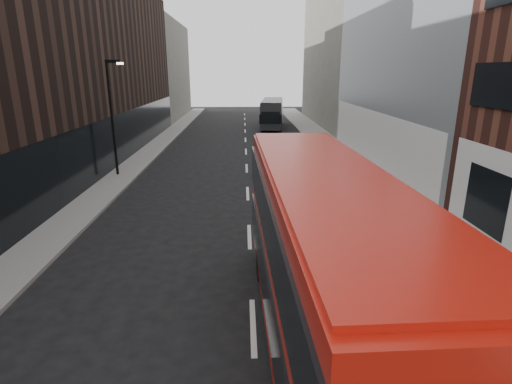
{
  "coord_description": "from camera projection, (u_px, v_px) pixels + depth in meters",
  "views": [
    {
      "loc": [
        -0.21,
        -7.1,
        6.5
      ],
      "look_at": [
        0.21,
        6.05,
        2.5
      ],
      "focal_mm": 28.0,
      "sensor_mm": 36.0,
      "label": 1
    }
  ],
  "objects": [
    {
      "name": "building_modern_block",
      "position": [
        420.0,
        17.0,
        26.25
      ],
      "size": [
        5.03,
        22.0,
        20.0
      ],
      "color": "#A3A9AE",
      "rests_on": "ground"
    },
    {
      "name": "building_left_far",
      "position": [
        163.0,
        71.0,
        56.18
      ],
      "size": [
        5.0,
        20.0,
        13.0
      ],
      "primitive_type": "cube",
      "color": "#625F56",
      "rests_on": "ground"
    },
    {
      "name": "car_b",
      "position": [
        270.0,
        164.0,
        26.13
      ],
      "size": [
        1.64,
        3.99,
        1.29
      ],
      "primitive_type": "imported",
      "rotation": [
        0.0,
        0.0,
        0.07
      ],
      "color": "#96999E",
      "rests_on": "ground"
    },
    {
      "name": "grey_bus",
      "position": [
        272.0,
        113.0,
        47.09
      ],
      "size": [
        3.46,
        10.34,
        3.29
      ],
      "rotation": [
        0.0,
        0.0,
        -0.11
      ],
      "color": "black",
      "rests_on": "ground"
    },
    {
      "name": "car_a",
      "position": [
        288.0,
        167.0,
        25.41
      ],
      "size": [
        2.07,
        4.07,
        1.33
      ],
      "primitive_type": "imported",
      "rotation": [
        0.0,
        0.0,
        0.13
      ],
      "color": "black",
      "rests_on": "ground"
    },
    {
      "name": "street_lamp",
      "position": [
        113.0,
        110.0,
        24.44
      ],
      "size": [
        1.06,
        0.22,
        7.0
      ],
      "color": "black",
      "rests_on": "sidewalk_left"
    },
    {
      "name": "red_bus",
      "position": [
        323.0,
        257.0,
        8.97
      ],
      "size": [
        2.95,
        11.22,
        4.5
      ],
      "rotation": [
        0.0,
        0.0,
        0.03
      ],
      "color": "#AA140A",
      "rests_on": "ground"
    },
    {
      "name": "building_left_mid",
      "position": [
        114.0,
        65.0,
        34.99
      ],
      "size": [
        5.0,
        24.0,
        14.0
      ],
      "primitive_type": "cube",
      "color": "black",
      "rests_on": "ground"
    },
    {
      "name": "sidewalk_right",
      "position": [
        337.0,
        152.0,
        32.81
      ],
      "size": [
        3.0,
        80.0,
        0.15
      ],
      "primitive_type": "cube",
      "color": "slate",
      "rests_on": "ground"
    },
    {
      "name": "car_c",
      "position": [
        300.0,
        144.0,
        33.59
      ],
      "size": [
        1.77,
        4.23,
        1.22
      ],
      "primitive_type": "imported",
      "rotation": [
        0.0,
        0.0,
        0.01
      ],
      "color": "black",
      "rests_on": "ground"
    },
    {
      "name": "building_victorian",
      "position": [
        338.0,
        44.0,
        48.31
      ],
      "size": [
        6.5,
        24.0,
        21.0
      ],
      "color": "#625F56",
      "rests_on": "ground"
    },
    {
      "name": "ground",
      "position": [
        255.0,
        382.0,
        8.69
      ],
      "size": [
        140.0,
        140.0,
        0.0
      ],
      "primitive_type": "plane",
      "color": "black",
      "rests_on": "ground"
    },
    {
      "name": "sidewalk_left",
      "position": [
        148.0,
        154.0,
        32.33
      ],
      "size": [
        2.0,
        80.0,
        0.15
      ],
      "primitive_type": "cube",
      "color": "slate",
      "rests_on": "ground"
    }
  ]
}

